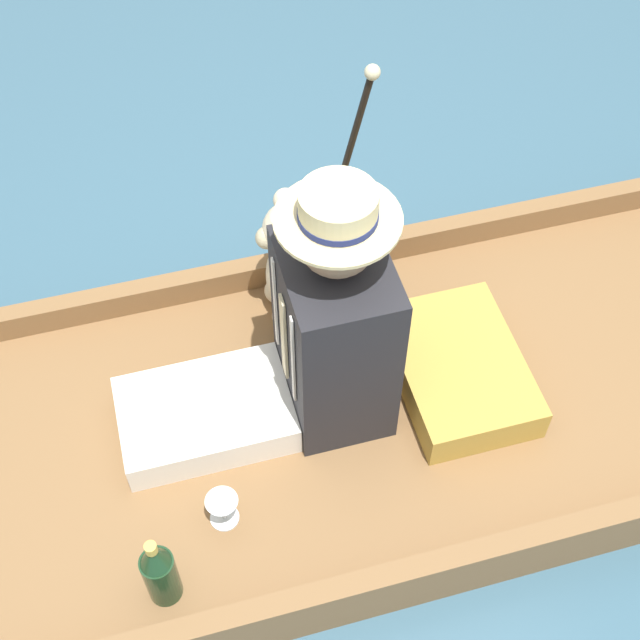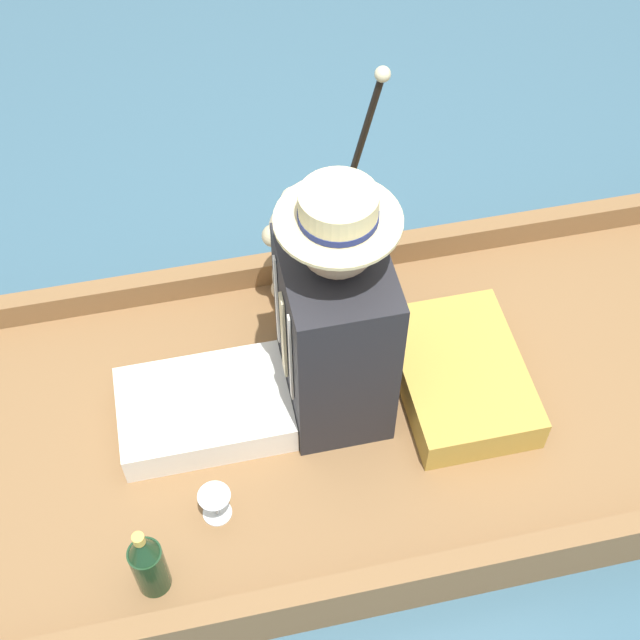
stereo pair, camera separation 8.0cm
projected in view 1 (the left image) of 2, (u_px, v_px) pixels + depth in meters
name	position (u px, v px, depth m)	size (l,w,h in m)	color
ground_plane	(338.00, 429.00, 2.75)	(16.00, 16.00, 0.00)	#385B70
punt_boat	(339.00, 418.00, 2.70)	(1.17, 3.40, 0.21)	brown
seat_cushion	(459.00, 369.00, 2.68)	(0.51, 0.36, 0.12)	#B7933D
seated_person	(308.00, 340.00, 2.43)	(0.36, 0.79, 0.85)	white
teddy_bear	(291.00, 263.00, 2.72)	(0.33, 0.19, 0.47)	beige
wine_glass	(222.00, 506.00, 2.39)	(0.09, 0.09, 0.11)	silver
walking_cane	(344.00, 170.00, 2.58)	(0.04, 0.21, 0.85)	black
champagne_bottle	(159.00, 571.00, 2.22)	(0.09, 0.09, 0.29)	#19381E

